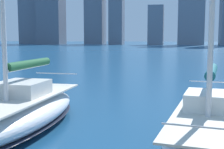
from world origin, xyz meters
name	(u,v)px	position (x,y,z in m)	size (l,w,h in m)	color
city_skyline	(163,0)	(3.94, -160.73, 22.66)	(166.60, 23.12, 54.53)	slate
sailboat_teal	(208,128)	(-4.00, -6.09, 0.67)	(3.62, 7.92, 9.24)	white
sailboat_forest	(17,112)	(2.83, -6.69, 0.70)	(3.02, 8.53, 10.09)	white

